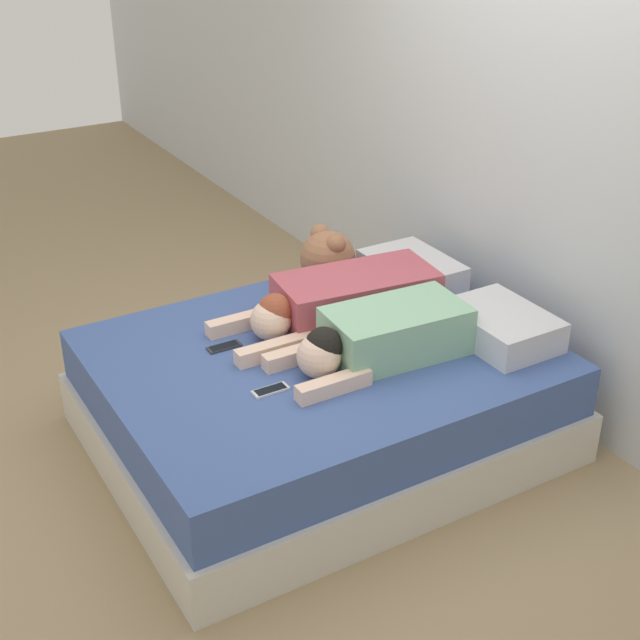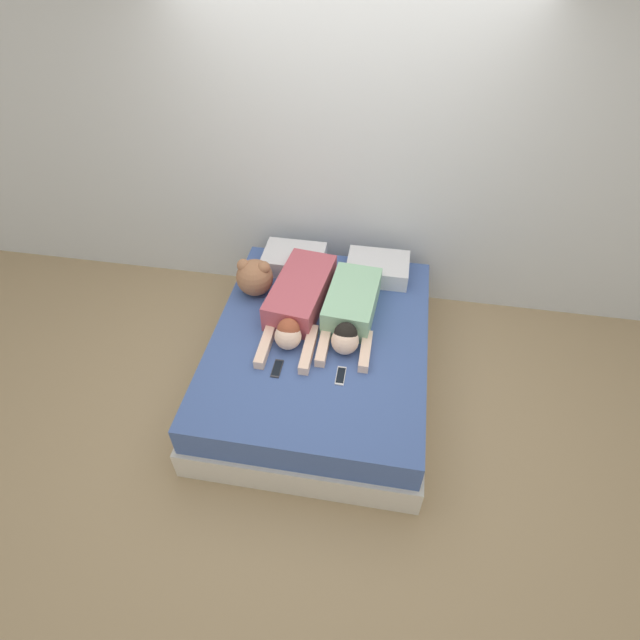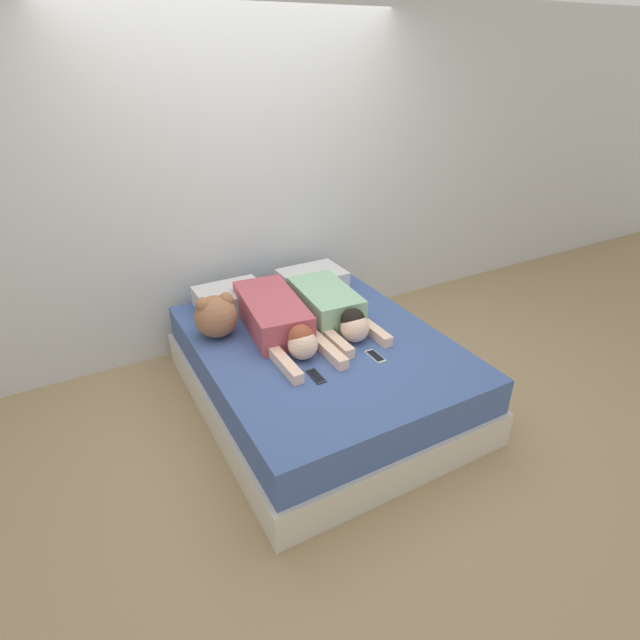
{
  "view_description": "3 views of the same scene",
  "coord_description": "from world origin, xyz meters",
  "px_view_note": "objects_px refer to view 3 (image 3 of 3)",
  "views": [
    {
      "loc": [
        3.04,
        -1.79,
        2.49
      ],
      "look_at": [
        0.0,
        0.0,
        0.64
      ],
      "focal_mm": 50.0,
      "sensor_mm": 36.0,
      "label": 1
    },
    {
      "loc": [
        0.43,
        -2.5,
        3.1
      ],
      "look_at": [
        0.0,
        0.0,
        0.64
      ],
      "focal_mm": 28.0,
      "sensor_mm": 36.0,
      "label": 2
    },
    {
      "loc": [
        -1.4,
        -2.53,
        2.22
      ],
      "look_at": [
        0.0,
        0.0,
        0.64
      ],
      "focal_mm": 28.0,
      "sensor_mm": 36.0,
      "label": 3
    }
  ],
  "objects_px": {
    "bed": "(320,370)",
    "cell_phone_left": "(316,376)",
    "pillow_head_left": "(231,298)",
    "pillow_head_right": "(312,279)",
    "cell_phone_right": "(375,356)",
    "person_right": "(332,308)",
    "plush_toy": "(216,315)",
    "person_left": "(278,319)"
  },
  "relations": [
    {
      "from": "bed",
      "to": "cell_phone_left",
      "type": "xyz_separation_m",
      "value": [
        -0.23,
        -0.37,
        0.26
      ]
    },
    {
      "from": "pillow_head_left",
      "to": "pillow_head_right",
      "type": "height_order",
      "value": "same"
    },
    {
      "from": "cell_phone_right",
      "to": "person_right",
      "type": "bearing_deg",
      "value": 90.62
    },
    {
      "from": "cell_phone_right",
      "to": "pillow_head_left",
      "type": "bearing_deg",
      "value": 116.22
    },
    {
      "from": "cell_phone_left",
      "to": "plush_toy",
      "type": "xyz_separation_m",
      "value": [
        -0.35,
        0.76,
        0.15
      ]
    },
    {
      "from": "bed",
      "to": "cell_phone_right",
      "type": "xyz_separation_m",
      "value": [
        0.2,
        -0.36,
        0.26
      ]
    },
    {
      "from": "pillow_head_left",
      "to": "plush_toy",
      "type": "relative_size",
      "value": 1.65
    },
    {
      "from": "bed",
      "to": "person_right",
      "type": "xyz_separation_m",
      "value": [
        0.2,
        0.18,
        0.36
      ]
    },
    {
      "from": "person_right",
      "to": "cell_phone_left",
      "type": "distance_m",
      "value": 0.71
    },
    {
      "from": "bed",
      "to": "person_right",
      "type": "height_order",
      "value": "person_right"
    },
    {
      "from": "person_left",
      "to": "person_right",
      "type": "xyz_separation_m",
      "value": [
        0.4,
        -0.05,
        0.0
      ]
    },
    {
      "from": "cell_phone_right",
      "to": "plush_toy",
      "type": "relative_size",
      "value": 0.52
    },
    {
      "from": "person_left",
      "to": "bed",
      "type": "bearing_deg",
      "value": -48.29
    },
    {
      "from": "pillow_head_left",
      "to": "person_right",
      "type": "bearing_deg",
      "value": -46.61
    },
    {
      "from": "person_left",
      "to": "cell_phone_left",
      "type": "distance_m",
      "value": 0.61
    },
    {
      "from": "pillow_head_left",
      "to": "plush_toy",
      "type": "distance_m",
      "value": 0.44
    },
    {
      "from": "plush_toy",
      "to": "person_left",
      "type": "bearing_deg",
      "value": -23.13
    },
    {
      "from": "bed",
      "to": "plush_toy",
      "type": "height_order",
      "value": "plush_toy"
    },
    {
      "from": "bed",
      "to": "person_left",
      "type": "bearing_deg",
      "value": 131.71
    },
    {
      "from": "person_left",
      "to": "cell_phone_right",
      "type": "relative_size",
      "value": 7.12
    },
    {
      "from": "pillow_head_right",
      "to": "plush_toy",
      "type": "distance_m",
      "value": 1.01
    },
    {
      "from": "bed",
      "to": "pillow_head_left",
      "type": "bearing_deg",
      "value": 114.69
    },
    {
      "from": "plush_toy",
      "to": "pillow_head_left",
      "type": "bearing_deg",
      "value": 57.85
    },
    {
      "from": "bed",
      "to": "cell_phone_right",
      "type": "height_order",
      "value": "cell_phone_right"
    },
    {
      "from": "person_right",
      "to": "cell_phone_left",
      "type": "height_order",
      "value": "person_right"
    },
    {
      "from": "person_left",
      "to": "pillow_head_right",
      "type": "bearing_deg",
      "value": 43.92
    },
    {
      "from": "bed",
      "to": "pillow_head_right",
      "type": "xyz_separation_m",
      "value": [
        0.35,
        0.76,
        0.32
      ]
    },
    {
      "from": "cell_phone_right",
      "to": "person_left",
      "type": "bearing_deg",
      "value": 124.57
    },
    {
      "from": "pillow_head_left",
      "to": "person_right",
      "type": "distance_m",
      "value": 0.8
    },
    {
      "from": "cell_phone_right",
      "to": "pillow_head_right",
      "type": "bearing_deg",
      "value": 82.53
    },
    {
      "from": "pillow_head_right",
      "to": "cell_phone_right",
      "type": "bearing_deg",
      "value": -97.47
    },
    {
      "from": "pillow_head_left",
      "to": "plush_toy",
      "type": "bearing_deg",
      "value": -122.15
    },
    {
      "from": "person_left",
      "to": "cell_phone_right",
      "type": "bearing_deg",
      "value": -55.43
    },
    {
      "from": "person_right",
      "to": "pillow_head_left",
      "type": "bearing_deg",
      "value": 133.39
    },
    {
      "from": "cell_phone_right",
      "to": "plush_toy",
      "type": "height_order",
      "value": "plush_toy"
    },
    {
      "from": "bed",
      "to": "cell_phone_left",
      "type": "distance_m",
      "value": 0.51
    },
    {
      "from": "pillow_head_left",
      "to": "cell_phone_right",
      "type": "relative_size",
      "value": 3.18
    },
    {
      "from": "person_left",
      "to": "person_right",
      "type": "bearing_deg",
      "value": -6.51
    },
    {
      "from": "cell_phone_left",
      "to": "plush_toy",
      "type": "relative_size",
      "value": 0.52
    },
    {
      "from": "person_left",
      "to": "cell_phone_right",
      "type": "height_order",
      "value": "person_left"
    },
    {
      "from": "pillow_head_left",
      "to": "person_right",
      "type": "xyz_separation_m",
      "value": [
        0.55,
        -0.58,
        0.03
      ]
    },
    {
      "from": "pillow_head_left",
      "to": "cell_phone_left",
      "type": "bearing_deg",
      "value": -84.15
    }
  ]
}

